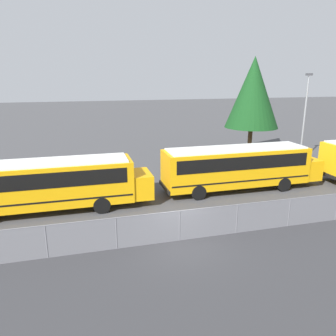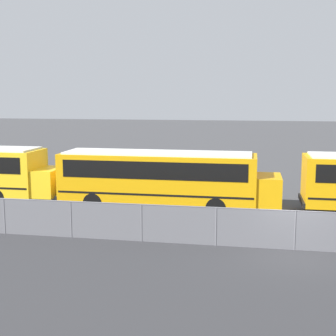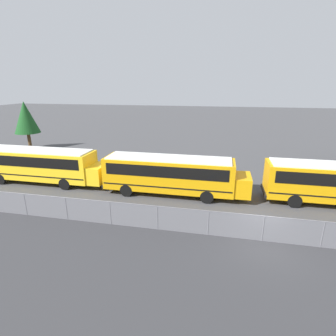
{
  "view_description": "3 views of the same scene",
  "coord_description": "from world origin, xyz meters",
  "views": [
    {
      "loc": [
        -4.39,
        -14.02,
        7.84
      ],
      "look_at": [
        0.93,
        5.58,
        2.17
      ],
      "focal_mm": 35.0,
      "sensor_mm": 36.0,
      "label": 1
    },
    {
      "loc": [
        -1.73,
        -18.29,
        5.99
      ],
      "look_at": [
        -5.95,
        4.92,
        2.36
      ],
      "focal_mm": 50.0,
      "sensor_mm": 36.0,
      "label": 2
    },
    {
      "loc": [
        -2.62,
        -13.91,
        8.55
      ],
      "look_at": [
        -6.93,
        6.83,
        1.83
      ],
      "focal_mm": 28.0,
      "sensor_mm": 36.0,
      "label": 3
    }
  ],
  "objects": [
    {
      "name": "ground_plane",
      "position": [
        0.0,
        0.0,
        0.0
      ],
      "size": [
        200.0,
        200.0,
        0.0
      ],
      "primitive_type": "plane",
      "color": "#424244"
    },
    {
      "name": "road_strip",
      "position": [
        0.0,
        -6.0,
        0.0
      ],
      "size": [
        95.68,
        12.0,
        0.01
      ],
      "color": "#333335",
      "rests_on": "ground_plane"
    },
    {
      "name": "fence",
      "position": [
        0.0,
        -0.0,
        0.82
      ],
      "size": [
        61.75,
        0.07,
        1.6
      ],
      "color": "#9EA0A5",
      "rests_on": "ground_plane"
    },
    {
      "name": "school_bus_1",
      "position": [
        -6.39,
        5.61,
        1.85
      ],
      "size": [
        11.67,
        2.62,
        3.09
      ],
      "color": "orange",
      "rests_on": "ground_plane"
    },
    {
      "name": "school_bus_2",
      "position": [
        6.31,
        6.19,
        1.85
      ],
      "size": [
        11.67,
        2.62,
        3.09
      ],
      "color": "orange",
      "rests_on": "ground_plane"
    },
    {
      "name": "light_pole",
      "position": [
        15.49,
        11.65,
        4.46
      ],
      "size": [
        0.6,
        0.24,
        8.14
      ],
      "color": "gray",
      "rests_on": "ground_plane"
    },
    {
      "name": "tree_1",
      "position": [
        12.4,
        15.72,
        6.33
      ],
      "size": [
        5.31,
        5.31,
        9.79
      ],
      "color": "#51381E",
      "rests_on": "ground_plane"
    }
  ]
}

